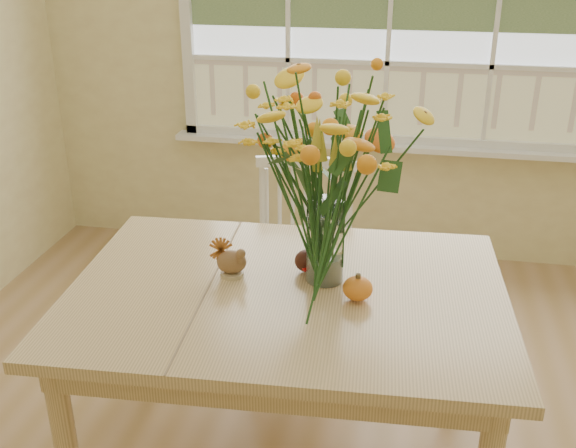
# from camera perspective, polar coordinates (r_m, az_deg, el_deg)

# --- Properties ---
(wall_back) EXTENTS (4.00, 0.02, 2.70)m
(wall_back) POSITION_cam_1_polar(r_m,az_deg,el_deg) (3.81, 8.62, 16.37)
(wall_back) COLOR beige
(wall_back) RESTS_ON floor
(dining_table) EXTENTS (1.46, 1.08, 0.76)m
(dining_table) POSITION_cam_1_polar(r_m,az_deg,el_deg) (2.24, -0.10, -7.51)
(dining_table) COLOR tan
(dining_table) RESTS_ON floor
(windsor_chair) EXTENTS (0.43, 0.41, 0.91)m
(windsor_chair) POSITION_cam_1_polar(r_m,az_deg,el_deg) (2.94, 1.19, -2.75)
(windsor_chair) COLOR white
(windsor_chair) RESTS_ON floor
(flower_vase) EXTENTS (0.58, 0.58, 0.69)m
(flower_vase) POSITION_cam_1_polar(r_m,az_deg,el_deg) (2.08, 3.35, 5.44)
(flower_vase) COLOR white
(flower_vase) RESTS_ON dining_table
(pumpkin) EXTENTS (0.10, 0.10, 0.07)m
(pumpkin) POSITION_cam_1_polar(r_m,az_deg,el_deg) (2.12, 5.91, -5.54)
(pumpkin) COLOR #E45A1A
(pumpkin) RESTS_ON dining_table
(turkey_figurine) EXTENTS (0.11, 0.09, 0.13)m
(turkey_figurine) POSITION_cam_1_polar(r_m,az_deg,el_deg) (2.26, -4.79, -3.23)
(turkey_figurine) COLOR #CCB78C
(turkey_figurine) RESTS_ON dining_table
(dark_gourd) EXTENTS (0.13, 0.08, 0.08)m
(dark_gourd) POSITION_cam_1_polar(r_m,az_deg,el_deg) (2.28, 1.62, -3.22)
(dark_gourd) COLOR #38160F
(dark_gourd) RESTS_ON dining_table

